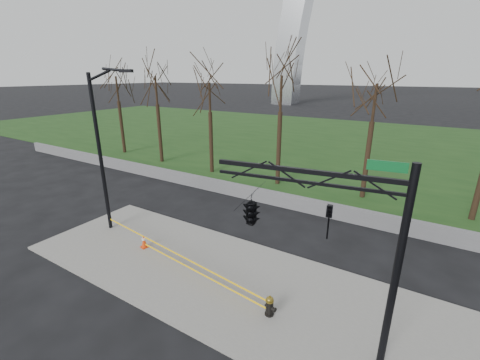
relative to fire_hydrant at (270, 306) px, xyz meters
The scene contains 10 objects.
ground 2.98m from the fire_hydrant, 161.60° to the left, with size 500.00×500.00×0.00m, color black.
sidewalk 2.97m from the fire_hydrant, 161.60° to the left, with size 18.00×6.00×0.10m, color gray.
grass_strip 31.06m from the fire_hydrant, 95.16° to the left, with size 120.00×40.00×0.06m, color #1A3B15.
guardrail 9.36m from the fire_hydrant, 107.38° to the left, with size 60.00×0.30×0.90m, color #59595B.
tree_row 13.73m from the fire_hydrant, 101.39° to the left, with size 46.38×4.00×8.51m.
fire_hydrant is the anchor object (origin of this frame).
traffic_cone 7.10m from the fire_hydrant, behind, with size 0.39×0.39×0.63m.
street_light 10.90m from the fire_hydrant, behind, with size 2.33×0.84×8.21m.
traffic_signal_mast 3.74m from the fire_hydrant, 55.52° to the right, with size 5.05×2.53×6.00m.
caution_tape 4.48m from the fire_hydrant, behind, with size 10.15×1.33×0.40m.
Camera 1 is at (6.46, -8.83, 7.89)m, focal length 23.38 mm.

